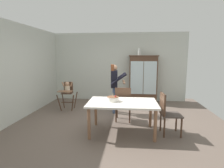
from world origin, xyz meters
The scene contains 11 objects.
ground_plane centered at (0.00, 0.00, 0.00)m, with size 6.24×6.24×0.00m, color #66564C.
wall_back centered at (0.00, 2.63, 1.35)m, with size 5.32×0.06×2.70m, color silver.
wall_left centered at (-2.63, 0.00, 1.35)m, with size 0.06×5.32×2.70m, color silver.
china_cabinet centered at (0.97, 2.37, 0.91)m, with size 1.11×0.48×1.82m.
ceramic_vase centered at (0.81, 2.37, 1.93)m, with size 0.13×0.13×0.27m.
high_chair_with_toddler centered at (-1.59, 1.04, 0.65)m, with size 0.62×0.72×0.95m.
adult_person centered at (0.00, 0.90, 0.97)m, with size 0.53×0.51×1.53m.
dining_table centered at (0.32, -0.62, 0.65)m, with size 1.61×1.04×0.74m.
birthday_cake centered at (0.10, -0.57, 0.79)m, with size 0.28×0.28×0.19m.
dining_chair_far_side centered at (0.31, 0.10, 0.56)m, with size 0.44×0.44×0.96m.
dining_chair_right_end centered at (1.34, -0.60, 0.56)m, with size 0.47×0.47×0.96m.
Camera 1 is at (0.52, -4.71, 1.79)m, focal length 29.14 mm.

